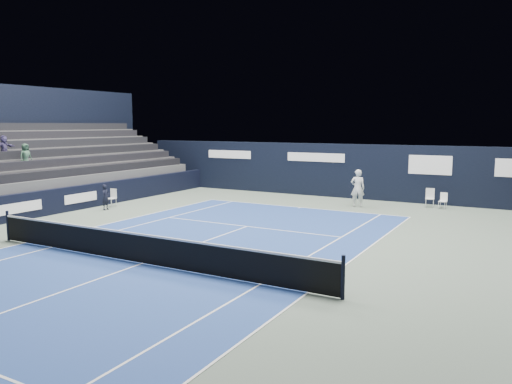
# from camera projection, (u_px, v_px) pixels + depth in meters

# --- Properties ---
(ground) EXTENTS (48.00, 48.00, 0.00)m
(ground) POSITION_uv_depth(u_px,v_px,m) (182.00, 250.00, 16.94)
(ground) COLOR #5A6B5E
(ground) RESTS_ON ground
(court_surface) EXTENTS (10.97, 23.77, 0.01)m
(court_surface) POSITION_uv_depth(u_px,v_px,m) (142.00, 264.00, 15.20)
(court_surface) COLOR navy
(court_surface) RESTS_ON ground
(folding_chair_back_a) EXTENTS (0.48, 0.51, 0.97)m
(folding_chair_back_a) POSITION_uv_depth(u_px,v_px,m) (430.00, 195.00, 25.61)
(folding_chair_back_a) COLOR white
(folding_chair_back_a) RESTS_ON ground
(folding_chair_back_b) EXTENTS (0.41, 0.40, 0.81)m
(folding_chair_back_b) POSITION_uv_depth(u_px,v_px,m) (443.00, 200.00, 25.12)
(folding_chair_back_b) COLOR white
(folding_chair_back_b) RESTS_ON ground
(line_judge_chair) EXTENTS (0.42, 0.40, 0.92)m
(line_judge_chair) POSITION_uv_depth(u_px,v_px,m) (112.00, 196.00, 25.78)
(line_judge_chair) COLOR white
(line_judge_chair) RESTS_ON ground
(line_judge) EXTENTS (0.36, 0.50, 1.27)m
(line_judge) POSITION_uv_depth(u_px,v_px,m) (106.00, 197.00, 24.77)
(line_judge) COLOR black
(line_judge) RESTS_ON ground
(court_markings) EXTENTS (11.03, 23.83, 0.00)m
(court_markings) POSITION_uv_depth(u_px,v_px,m) (142.00, 263.00, 15.20)
(court_markings) COLOR white
(court_markings) RESTS_ON court_surface
(tennis_net) EXTENTS (12.90, 0.10, 1.10)m
(tennis_net) POSITION_uv_depth(u_px,v_px,m) (141.00, 248.00, 15.14)
(tennis_net) COLOR black
(tennis_net) RESTS_ON ground
(back_sponsor_wall) EXTENTS (26.00, 0.63, 3.10)m
(back_sponsor_wall) POSITION_uv_depth(u_px,v_px,m) (333.00, 170.00, 29.28)
(back_sponsor_wall) COLOR black
(back_sponsor_wall) RESTS_ON ground
(side_barrier_left) EXTENTS (0.33, 22.00, 1.20)m
(side_barrier_left) POSITION_uv_depth(u_px,v_px,m) (78.00, 198.00, 24.88)
(side_barrier_left) COLOR black
(side_barrier_left) RESTS_ON ground
(spectator_stand) EXTENTS (6.00, 18.00, 6.40)m
(spectator_stand) POSITION_uv_depth(u_px,v_px,m) (44.00, 166.00, 27.39)
(spectator_stand) COLOR #4D4E50
(spectator_stand) RESTS_ON ground
(tennis_player) EXTENTS (0.82, 0.95, 1.94)m
(tennis_player) POSITION_uv_depth(u_px,v_px,m) (358.00, 188.00, 25.64)
(tennis_player) COLOR white
(tennis_player) RESTS_ON ground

